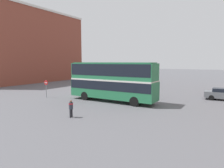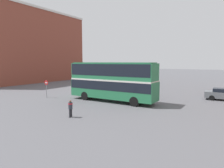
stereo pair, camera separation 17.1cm
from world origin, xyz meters
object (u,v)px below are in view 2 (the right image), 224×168
(pedestrian_foreground, at_px, (70,107))
(parked_car_kerb_near, at_px, (134,82))
(double_decker_bus, at_px, (112,79))
(no_entry_sign, at_px, (46,86))
(parked_car_kerb_far, at_px, (123,85))

(pedestrian_foreground, distance_m, parked_car_kerb_near, 25.47)
(pedestrian_foreground, xyz_separation_m, parked_car_kerb_near, (-5.63, 24.84, -0.15))
(double_decker_bus, bearing_deg, pedestrian_foreground, -84.96)
(no_entry_sign, bearing_deg, double_decker_bus, 15.11)
(parked_car_kerb_near, bearing_deg, no_entry_sign, 75.24)
(double_decker_bus, distance_m, parked_car_kerb_far, 11.14)
(double_decker_bus, xyz_separation_m, parked_car_kerb_far, (-3.94, 10.23, -1.98))
(double_decker_bus, height_order, no_entry_sign, double_decker_bus)
(double_decker_bus, xyz_separation_m, pedestrian_foreground, (0.67, -8.13, -1.83))
(parked_car_kerb_near, relative_size, parked_car_kerb_far, 0.94)
(double_decker_bus, distance_m, pedestrian_foreground, 8.36)
(parked_car_kerb_near, bearing_deg, double_decker_bus, 103.99)
(double_decker_bus, height_order, parked_car_kerb_near, double_decker_bus)
(no_entry_sign, bearing_deg, pedestrian_foreground, -30.12)
(double_decker_bus, xyz_separation_m, no_entry_sign, (-9.11, -2.46, -1.14))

